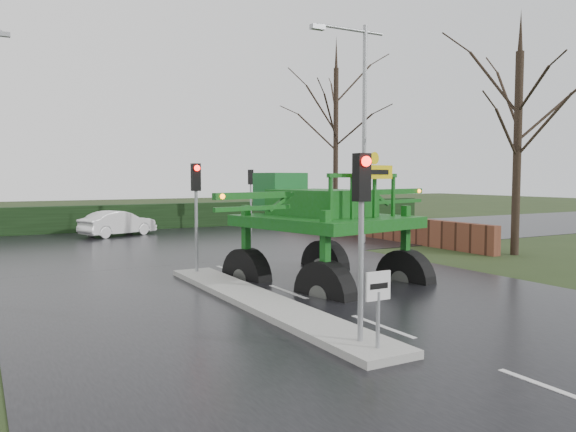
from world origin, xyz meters
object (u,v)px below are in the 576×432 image
street_light_right (359,114)px  crop_sprayer (319,211)px  traffic_signal_near (362,206)px  keep_left_sign (378,297)px  traffic_signal_mid (196,194)px  white_sedan (118,236)px  traffic_signal_far (251,186)px

street_light_right → crop_sprayer: size_ratio=1.20×
traffic_signal_near → keep_left_sign: bearing=-90.0°
traffic_signal_near → traffic_signal_mid: same height
white_sedan → keep_left_sign: bearing=155.5°
white_sedan → traffic_signal_mid: bearing=154.6°
crop_sprayer → traffic_signal_near: bearing=-125.3°
white_sedan → traffic_signal_near: bearing=155.5°
traffic_signal_mid → traffic_signal_far: bearing=58.1°
keep_left_sign → white_sedan: bearing=88.6°
street_light_right → white_sedan: (-8.96, 8.91, -5.99)m
traffic_signal_far → street_light_right: 8.86m
keep_left_sign → white_sedan: (0.53, 22.41, -1.06)m
keep_left_sign → traffic_signal_near: (0.00, 0.49, 1.53)m
traffic_signal_mid → traffic_signal_near: bearing=-90.0°
street_light_right → white_sedan: size_ratio=2.50×
keep_left_sign → traffic_signal_mid: bearing=90.0°
street_light_right → crop_sprayer: bearing=-131.3°
traffic_signal_mid → street_light_right: 11.05m
crop_sprayer → white_sedan: crop_sprayer is taller
traffic_signal_far → white_sedan: 7.77m
street_light_right → traffic_signal_near: bearing=-126.1°
keep_left_sign → crop_sprayer: crop_sprayer is taller
traffic_signal_near → crop_sprayer: crop_sprayer is taller
traffic_signal_far → traffic_signal_near: bearing=69.6°
keep_left_sign → traffic_signal_far: bearing=70.1°
traffic_signal_mid → white_sedan: 13.67m
traffic_signal_mid → traffic_signal_far: same height
traffic_signal_near → traffic_signal_far: 22.42m
keep_left_sign → white_sedan: 22.44m
traffic_signal_mid → white_sedan: (0.53, 13.41, -2.59)m
keep_left_sign → street_light_right: bearing=54.9°
traffic_signal_near → street_light_right: bearing=53.9°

